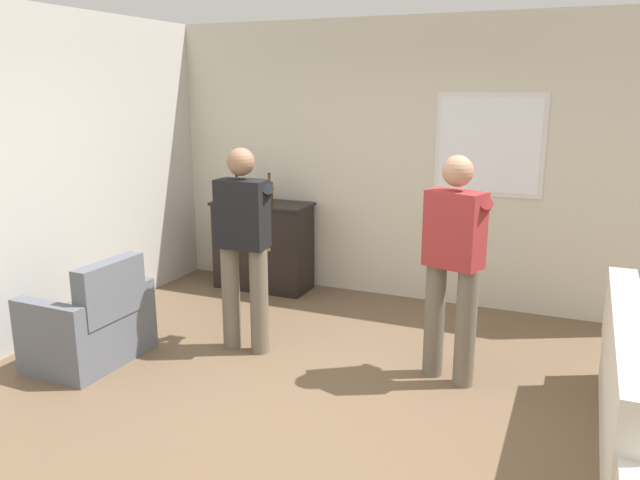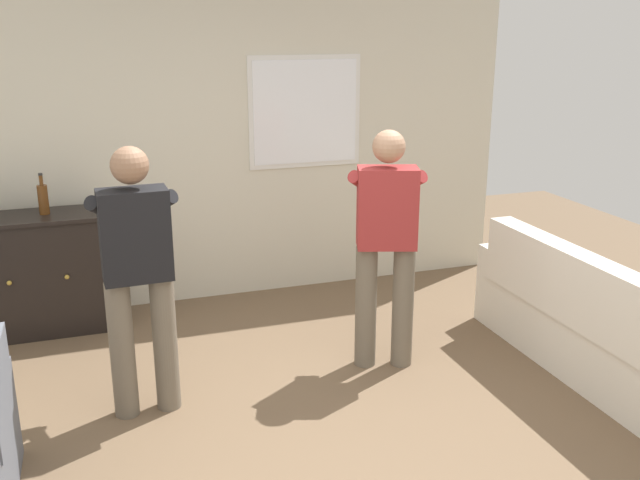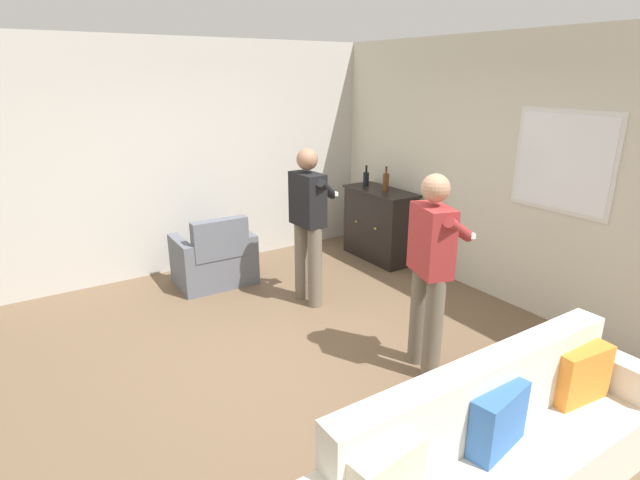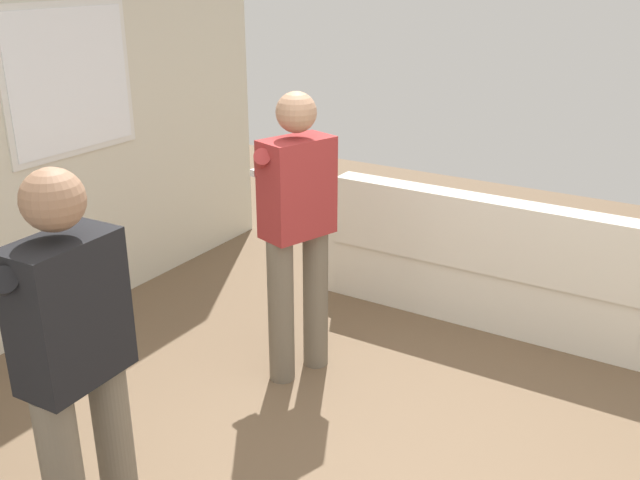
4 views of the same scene
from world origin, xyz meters
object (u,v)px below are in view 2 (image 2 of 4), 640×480
Objects in this scene: sideboard_cabinet at (40,274)px; person_standing_right at (386,238)px; person_standing_left at (138,270)px; bottle_liquor_amber at (43,199)px; couch at (600,333)px.

sideboard_cabinet is 2.74m from person_standing_right.
person_standing_left is (0.65, -1.51, 0.46)m from sideboard_cabinet.
person_standing_right is (2.31, -1.39, 0.46)m from sideboard_cabinet.
bottle_liquor_amber is 0.19× the size of person_standing_left.
person_standing_right is at bearing 151.09° from couch.
person_standing_right is (2.23, -1.40, -0.13)m from bottle_liquor_amber.
couch is 7.63× the size of bottle_liquor_amber.
bottle_liquor_amber is 0.19× the size of person_standing_right.
person_standing_left is (-2.94, 0.59, 0.59)m from couch.
person_standing_left reaches higher than couch.
person_standing_left is at bearing -176.01° from person_standing_right.
person_standing_left is at bearing 168.71° from couch.
person_standing_left reaches higher than sideboard_cabinet.
couch is at bearing -28.91° from person_standing_right.
bottle_liquor_amber is at bearing 110.29° from person_standing_left.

